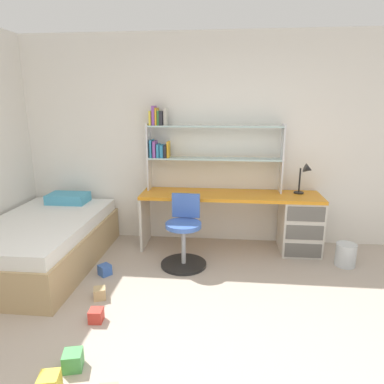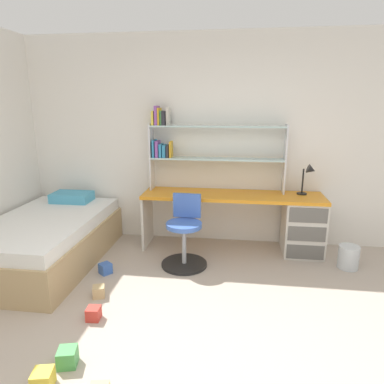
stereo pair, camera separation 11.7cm
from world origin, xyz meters
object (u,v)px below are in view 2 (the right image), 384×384
(desk, at_px, (280,220))
(desk_lamp, at_px, (309,175))
(bed_platform, at_px, (46,240))
(toy_block_red_3, at_px, (94,313))
(swivel_chair, at_px, (185,238))
(toy_block_yellow_1, at_px, (43,380))
(toy_block_natural_5, at_px, (99,292))
(toy_block_blue_2, at_px, (105,268))
(waste_bin, at_px, (348,257))
(bookshelf_hutch, at_px, (197,143))
(toy_block_green_0, at_px, (68,357))

(desk, distance_m, desk_lamp, 0.64)
(bed_platform, height_order, toy_block_red_3, bed_platform)
(desk_lamp, bearing_deg, desk, -166.94)
(swivel_chair, xyz_separation_m, toy_block_yellow_1, (-0.64, -1.87, -0.26))
(desk_lamp, bearing_deg, swivel_chair, -157.55)
(toy_block_yellow_1, bearing_deg, toy_block_natural_5, 93.77)
(toy_block_yellow_1, xyz_separation_m, toy_block_natural_5, (-0.07, 1.08, -0.01))
(toy_block_blue_2, distance_m, toy_block_natural_5, 0.47)
(toy_block_yellow_1, height_order, toy_block_blue_2, toy_block_yellow_1)
(toy_block_red_3, bearing_deg, waste_bin, 27.69)
(toy_block_blue_2, bearing_deg, waste_bin, 10.35)
(toy_block_blue_2, distance_m, toy_block_red_3, 0.83)
(bookshelf_hutch, relative_size, bed_platform, 0.89)
(bed_platform, distance_m, toy_block_natural_5, 1.11)
(swivel_chair, bearing_deg, toy_block_yellow_1, -108.82)
(toy_block_green_0, distance_m, toy_block_natural_5, 0.88)
(toy_block_green_0, bearing_deg, bookshelf_hutch, 74.67)
(waste_bin, height_order, toy_block_natural_5, waste_bin)
(toy_block_green_0, relative_size, toy_block_red_3, 1.15)
(swivel_chair, xyz_separation_m, toy_block_red_3, (-0.61, -1.13, -0.26))
(waste_bin, bearing_deg, desk_lamp, 133.17)
(waste_bin, xyz_separation_m, toy_block_green_0, (-2.41, -1.81, -0.07))
(toy_block_red_3, relative_size, toy_block_natural_5, 1.02)
(toy_block_red_3, bearing_deg, swivel_chair, 61.62)
(desk, distance_m, toy_block_green_0, 2.78)
(waste_bin, relative_size, toy_block_green_0, 2.04)
(bookshelf_hutch, distance_m, toy_block_blue_2, 1.84)
(toy_block_natural_5, bearing_deg, toy_block_blue_2, 103.86)
(toy_block_natural_5, bearing_deg, swivel_chair, 48.12)
(desk_lamp, height_order, toy_block_yellow_1, desk_lamp)
(desk_lamp, bearing_deg, bookshelf_hutch, 176.58)
(bookshelf_hutch, distance_m, swivel_chair, 1.21)
(desk_lamp, xyz_separation_m, swivel_chair, (-1.42, -0.59, -0.65))
(desk, bearing_deg, toy_block_yellow_1, -126.26)
(swivel_chair, distance_m, waste_bin, 1.85)
(swivel_chair, height_order, bed_platform, swivel_chair)
(toy_block_yellow_1, xyz_separation_m, toy_block_blue_2, (-0.18, 1.54, -0.01))
(bed_platform, height_order, waste_bin, bed_platform)
(desk_lamp, bearing_deg, toy_block_red_3, -139.76)
(bookshelf_hutch, height_order, toy_block_yellow_1, bookshelf_hutch)
(waste_bin, relative_size, toy_block_red_3, 2.34)
(desk, relative_size, toy_block_natural_5, 20.25)
(waste_bin, xyz_separation_m, toy_block_natural_5, (-2.54, -0.94, -0.08))
(desk, height_order, bookshelf_hutch, bookshelf_hutch)
(desk, xyz_separation_m, toy_block_blue_2, (-1.93, -0.85, -0.36))
(desk, xyz_separation_m, desk_lamp, (0.31, 0.07, 0.56))
(bookshelf_hutch, relative_size, waste_bin, 6.46)
(swivel_chair, relative_size, toy_block_yellow_1, 6.33)
(desk, height_order, bed_platform, desk)
(swivel_chair, distance_m, bed_platform, 1.60)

